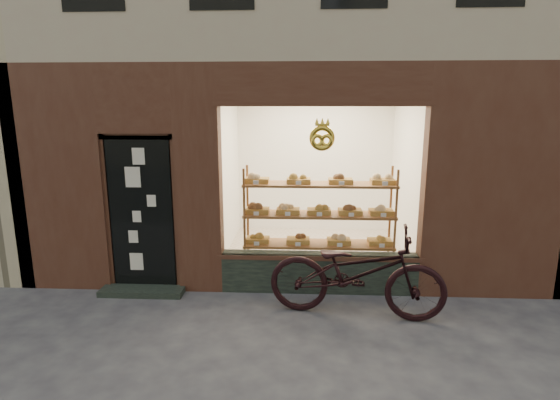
{
  "coord_description": "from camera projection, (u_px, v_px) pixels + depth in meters",
  "views": [
    {
      "loc": [
        0.2,
        -3.65,
        2.56
      ],
      "look_at": [
        -0.09,
        2.0,
        1.33
      ],
      "focal_mm": 28.0,
      "sensor_mm": 36.0,
      "label": 1
    }
  ],
  "objects": [
    {
      "name": "display_shelf",
      "position": [
        319.0,
        224.0,
        6.4
      ],
      "size": [
        2.2,
        0.45,
        1.7
      ],
      "color": "olive",
      "rests_on": "ground"
    },
    {
      "name": "ground",
      "position": [
        279.0,
        383.0,
        4.12
      ],
      "size": [
        90.0,
        90.0,
        0.0
      ],
      "primitive_type": "plane",
      "color": "#36353C"
    },
    {
      "name": "bicycle",
      "position": [
        356.0,
        273.0,
        5.33
      ],
      "size": [
        2.23,
        1.05,
        1.13
      ],
      "primitive_type": "imported",
      "rotation": [
        0.0,
        0.0,
        1.42
      ],
      "color": "black",
      "rests_on": "ground"
    }
  ]
}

